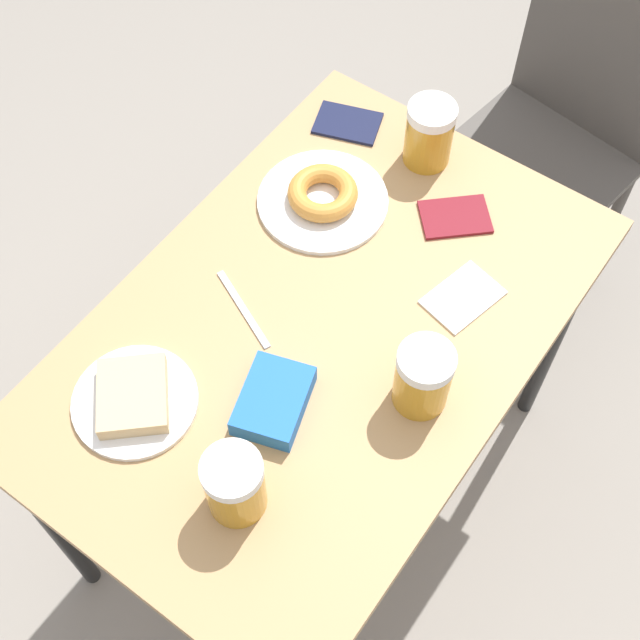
% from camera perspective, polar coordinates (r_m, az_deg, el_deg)
% --- Properties ---
extents(ground_plane, '(8.00, 8.00, 0.00)m').
position_cam_1_polar(ground_plane, '(2.20, 0.00, -10.58)').
color(ground_plane, gray).
extents(table, '(0.68, 1.04, 0.75)m').
position_cam_1_polar(table, '(1.58, 0.00, -1.73)').
color(table, tan).
rests_on(table, ground_plane).
extents(chair, '(0.45, 0.45, 0.95)m').
position_cam_1_polar(chair, '(2.19, 15.78, 13.02)').
color(chair, '#514C47').
rests_on(chair, ground_plane).
extents(plate_with_cake, '(0.21, 0.21, 0.04)m').
position_cam_1_polar(plate_with_cake, '(1.47, -11.83, -4.94)').
color(plate_with_cake, white).
rests_on(plate_with_cake, table).
extents(plate_with_donut, '(0.24, 0.24, 0.05)m').
position_cam_1_polar(plate_with_donut, '(1.66, 0.18, 7.88)').
color(plate_with_donut, white).
rests_on(plate_with_donut, table).
extents(beer_mug_left, '(0.09, 0.09, 0.13)m').
position_cam_1_polar(beer_mug_left, '(1.41, 6.61, -3.68)').
color(beer_mug_left, '#C68C23').
rests_on(beer_mug_left, table).
extents(beer_mug_center, '(0.09, 0.09, 0.13)m').
position_cam_1_polar(beer_mug_center, '(1.71, 7.00, 11.76)').
color(beer_mug_center, '#C68C23').
rests_on(beer_mug_center, table).
extents(beer_mug_right, '(0.09, 0.09, 0.13)m').
position_cam_1_polar(beer_mug_right, '(1.33, -5.48, -10.45)').
color(beer_mug_right, '#C68C23').
rests_on(beer_mug_right, table).
extents(napkin_folded, '(0.12, 0.15, 0.00)m').
position_cam_1_polar(napkin_folded, '(1.57, 9.13, 1.45)').
color(napkin_folded, white).
rests_on(napkin_folded, table).
extents(fork, '(0.17, 0.08, 0.00)m').
position_cam_1_polar(fork, '(1.54, -4.94, 0.71)').
color(fork, silver).
rests_on(fork, table).
extents(passport_near_edge, '(0.15, 0.12, 0.01)m').
position_cam_1_polar(passport_near_edge, '(1.81, 1.78, 12.48)').
color(passport_near_edge, '#141938').
rests_on(passport_near_edge, table).
extents(passport_far_edge, '(0.15, 0.15, 0.01)m').
position_cam_1_polar(passport_far_edge, '(1.67, 8.64, 6.54)').
color(passport_far_edge, maroon).
rests_on(passport_far_edge, table).
extents(blue_pouch, '(0.14, 0.16, 0.04)m').
position_cam_1_polar(blue_pouch, '(1.43, -3.00, -5.19)').
color(blue_pouch, blue).
rests_on(blue_pouch, table).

